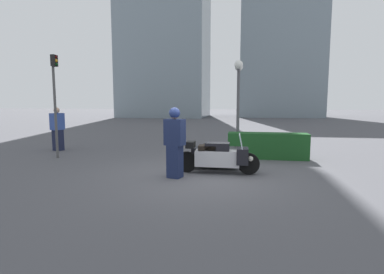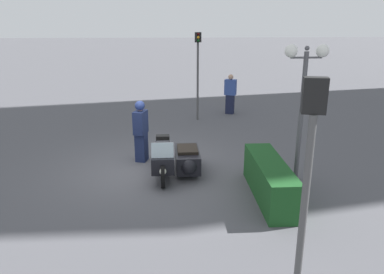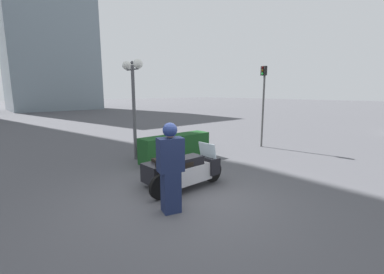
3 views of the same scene
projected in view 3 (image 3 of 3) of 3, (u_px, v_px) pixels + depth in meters
ground_plane at (183, 200)px, 5.99m from camera, size 160.00×160.00×0.00m
police_motorcycle at (181, 169)px, 6.83m from camera, size 2.37×1.32×1.14m
officer_rider at (171, 166)px, 5.24m from camera, size 0.58×0.45×1.89m
hedge_bush_curbside at (176, 147)px, 9.50m from camera, size 2.81×0.69×0.92m
twin_lamp_post at (133, 85)px, 9.16m from camera, size 0.33×1.12×3.59m
traffic_light_near at (263, 95)px, 11.39m from camera, size 0.22×0.28×3.59m
office_building_main at (48, 27)px, 34.91m from camera, size 10.93×8.29×22.40m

